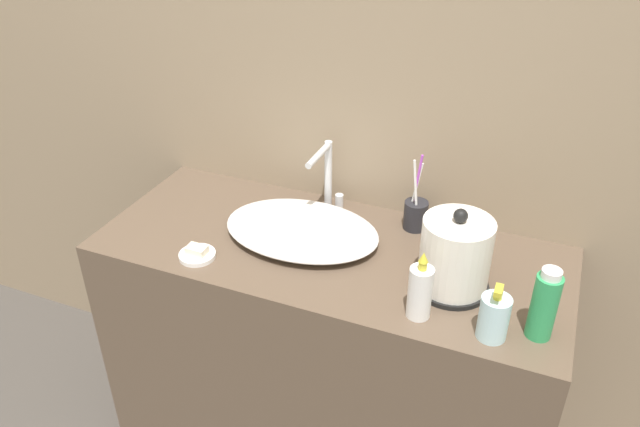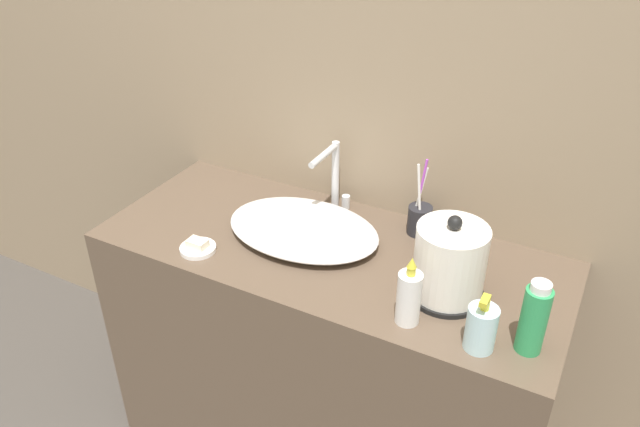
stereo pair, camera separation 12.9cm
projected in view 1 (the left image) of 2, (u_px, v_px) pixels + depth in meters
The scene contains 10 objects.
wall_back at pixel (370, 32), 1.59m from camera, with size 6.00×0.04×2.60m.
vanity_counter at pixel (328, 360), 1.85m from camera, with size 1.24×0.51×0.80m.
sink_basin at pixel (302, 229), 1.67m from camera, with size 0.42×0.30×0.05m.
faucet at pixel (327, 173), 1.75m from camera, with size 0.06×0.15×0.20m.
electric_kettle at pixel (455, 258), 1.45m from camera, with size 0.18×0.18×0.22m.
toothbrush_cup at pixel (416, 213), 1.70m from camera, with size 0.07×0.07×0.22m.
lotion_bottle at pixel (494, 317), 1.32m from camera, with size 0.06×0.06×0.14m.
shampoo_bottle at pixel (544, 305), 1.31m from camera, with size 0.06×0.06×0.17m.
mouthwash_bottle at pixel (420, 291), 1.37m from camera, with size 0.05×0.05×0.17m.
soap_dish at pixel (197, 254), 1.60m from camera, with size 0.09×0.09×0.03m.
Camera 1 is at (0.49, -1.00, 1.73)m, focal length 35.00 mm.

